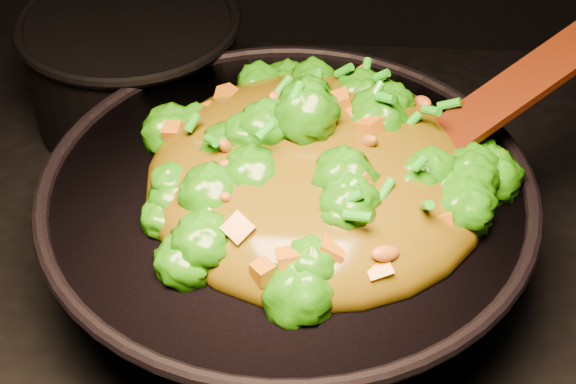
# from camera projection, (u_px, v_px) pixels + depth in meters

# --- Properties ---
(wok) EXTENTS (0.47, 0.47, 0.11)m
(wok) POSITION_uv_depth(u_px,v_px,m) (287.00, 235.00, 0.76)
(wok) COLOR black
(wok) RESTS_ON stovetop
(stir_fry) EXTENTS (0.30, 0.30, 0.10)m
(stir_fry) POSITION_uv_depth(u_px,v_px,m) (319.00, 137.00, 0.69)
(stir_fry) COLOR #247D08
(stir_fry) RESTS_ON wok
(spatula) EXTENTS (0.24, 0.17, 0.11)m
(spatula) POSITION_uv_depth(u_px,v_px,m) (488.00, 108.00, 0.72)
(spatula) COLOR #3B1008
(spatula) RESTS_ON wok
(back_pot) EXTENTS (0.26, 0.26, 0.13)m
(back_pot) POSITION_uv_depth(u_px,v_px,m) (135.00, 68.00, 0.94)
(back_pot) COLOR black
(back_pot) RESTS_ON stovetop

